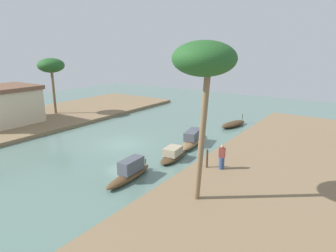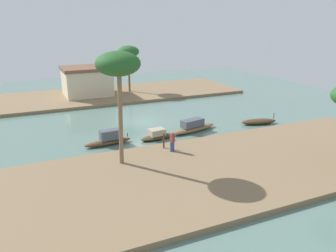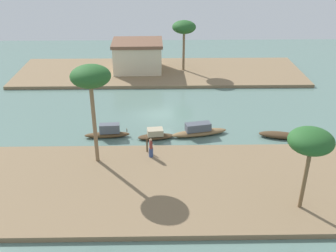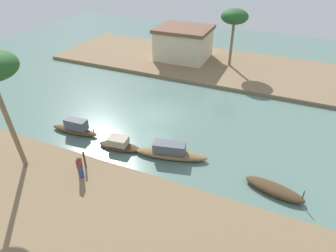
{
  "view_description": "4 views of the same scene",
  "coord_description": "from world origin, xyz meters",
  "px_view_note": "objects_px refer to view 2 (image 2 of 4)",
  "views": [
    {
      "loc": [
        -17.37,
        -16.94,
        8.14
      ],
      "look_at": [
        4.37,
        -1.85,
        0.94
      ],
      "focal_mm": 30.95,
      "sensor_mm": 36.0,
      "label": 1
    },
    {
      "loc": [
        -10.97,
        -32.02,
        10.4
      ],
      "look_at": [
        1.38,
        -4.02,
        0.54
      ],
      "focal_mm": 35.25,
      "sensor_mm": 36.0,
      "label": 2
    },
    {
      "loc": [
        0.05,
        -40.25,
        17.44
      ],
      "look_at": [
        0.74,
        -4.39,
        0.68
      ],
      "focal_mm": 44.98,
      "sensor_mm": 36.0,
      "label": 3
    },
    {
      "loc": [
        10.54,
        -21.19,
        13.87
      ],
      "look_at": [
        2.12,
        -2.14,
        0.66
      ],
      "focal_mm": 32.33,
      "sensor_mm": 36.0,
      "label": 4
    }
  ],
  "objects_px": {
    "sampan_near_left_bank": "(259,122)",
    "person_on_near_bank": "(172,143)",
    "palm_tree_right_tall": "(128,52)",
    "sampan_upstream_small": "(157,135)",
    "mooring_post": "(164,141)",
    "sampan_midstream": "(193,127)",
    "sampan_with_tall_canopy": "(109,139)",
    "palm_tree_left_near": "(118,66)",
    "riverside_building": "(87,81)"
  },
  "relations": [
    {
      "from": "sampan_with_tall_canopy",
      "to": "mooring_post",
      "type": "bearing_deg",
      "value": -47.83
    },
    {
      "from": "mooring_post",
      "to": "sampan_midstream",
      "type": "bearing_deg",
      "value": 38.65
    },
    {
      "from": "sampan_midstream",
      "to": "palm_tree_right_tall",
      "type": "height_order",
      "value": "palm_tree_right_tall"
    },
    {
      "from": "mooring_post",
      "to": "palm_tree_right_tall",
      "type": "distance_m",
      "value": 23.75
    },
    {
      "from": "sampan_with_tall_canopy",
      "to": "sampan_upstream_small",
      "type": "distance_m",
      "value": 4.4
    },
    {
      "from": "sampan_with_tall_canopy",
      "to": "person_on_near_bank",
      "type": "bearing_deg",
      "value": -51.74
    },
    {
      "from": "sampan_midstream",
      "to": "sampan_near_left_bank",
      "type": "height_order",
      "value": "sampan_midstream"
    },
    {
      "from": "mooring_post",
      "to": "palm_tree_right_tall",
      "type": "relative_size",
      "value": 0.19
    },
    {
      "from": "sampan_midstream",
      "to": "person_on_near_bank",
      "type": "relative_size",
      "value": 3.26
    },
    {
      "from": "person_on_near_bank",
      "to": "riverside_building",
      "type": "distance_m",
      "value": 23.95
    },
    {
      "from": "palm_tree_left_near",
      "to": "palm_tree_right_tall",
      "type": "xyz_separation_m",
      "value": [
        8.27,
        24.48,
        -1.47
      ]
    },
    {
      "from": "sampan_upstream_small",
      "to": "riverside_building",
      "type": "xyz_separation_m",
      "value": [
        -2.5,
        19.73,
        1.98
      ]
    },
    {
      "from": "sampan_near_left_bank",
      "to": "palm_tree_left_near",
      "type": "bearing_deg",
      "value": -151.19
    },
    {
      "from": "palm_tree_left_near",
      "to": "person_on_near_bank",
      "type": "bearing_deg",
      "value": 9.93
    },
    {
      "from": "sampan_upstream_small",
      "to": "mooring_post",
      "type": "bearing_deg",
      "value": -109.16
    },
    {
      "from": "person_on_near_bank",
      "to": "palm_tree_right_tall",
      "type": "bearing_deg",
      "value": 161.24
    },
    {
      "from": "sampan_midstream",
      "to": "sampan_near_left_bank",
      "type": "relative_size",
      "value": 1.37
    },
    {
      "from": "palm_tree_left_near",
      "to": "palm_tree_right_tall",
      "type": "distance_m",
      "value": 25.88
    },
    {
      "from": "mooring_post",
      "to": "riverside_building",
      "type": "relative_size",
      "value": 0.19
    },
    {
      "from": "sampan_near_left_bank",
      "to": "palm_tree_left_near",
      "type": "distance_m",
      "value": 18.32
    },
    {
      "from": "sampan_midstream",
      "to": "palm_tree_right_tall",
      "type": "bearing_deg",
      "value": 78.52
    },
    {
      "from": "sampan_near_left_bank",
      "to": "person_on_near_bank",
      "type": "relative_size",
      "value": 2.38
    },
    {
      "from": "sampan_upstream_small",
      "to": "sampan_midstream",
      "type": "bearing_deg",
      "value": 1.4
    },
    {
      "from": "mooring_post",
      "to": "palm_tree_left_near",
      "type": "height_order",
      "value": "palm_tree_left_near"
    },
    {
      "from": "sampan_near_left_bank",
      "to": "sampan_with_tall_canopy",
      "type": "bearing_deg",
      "value": -169.24
    },
    {
      "from": "palm_tree_right_tall",
      "to": "sampan_upstream_small",
      "type": "bearing_deg",
      "value": -100.34
    },
    {
      "from": "sampan_near_left_bank",
      "to": "person_on_near_bank",
      "type": "xyz_separation_m",
      "value": [
        -11.8,
        -4.03,
        0.82
      ]
    },
    {
      "from": "sampan_midstream",
      "to": "mooring_post",
      "type": "relative_size",
      "value": 4.31
    },
    {
      "from": "sampan_midstream",
      "to": "riverside_building",
      "type": "bearing_deg",
      "value": 96.01
    },
    {
      "from": "sampan_upstream_small",
      "to": "palm_tree_left_near",
      "type": "distance_m",
      "value": 9.81
    },
    {
      "from": "mooring_post",
      "to": "palm_tree_right_tall",
      "type": "height_order",
      "value": "palm_tree_right_tall"
    },
    {
      "from": "sampan_with_tall_canopy",
      "to": "riverside_building",
      "type": "xyz_separation_m",
      "value": [
        1.88,
        19.37,
        1.85
      ]
    },
    {
      "from": "sampan_with_tall_canopy",
      "to": "palm_tree_right_tall",
      "type": "relative_size",
      "value": 0.64
    },
    {
      "from": "sampan_with_tall_canopy",
      "to": "palm_tree_right_tall",
      "type": "height_order",
      "value": "palm_tree_right_tall"
    },
    {
      "from": "sampan_near_left_bank",
      "to": "palm_tree_left_near",
      "type": "xyz_separation_m",
      "value": [
        -16.14,
        -4.79,
        7.22
      ]
    },
    {
      "from": "person_on_near_bank",
      "to": "palm_tree_left_near",
      "type": "height_order",
      "value": "palm_tree_left_near"
    },
    {
      "from": "person_on_near_bank",
      "to": "palm_tree_right_tall",
      "type": "height_order",
      "value": "palm_tree_right_tall"
    },
    {
      "from": "riverside_building",
      "to": "mooring_post",
      "type": "bearing_deg",
      "value": -86.58
    },
    {
      "from": "person_on_near_bank",
      "to": "palm_tree_left_near",
      "type": "relative_size",
      "value": 0.21
    },
    {
      "from": "person_on_near_bank",
      "to": "mooring_post",
      "type": "bearing_deg",
      "value": -168.4
    },
    {
      "from": "sampan_with_tall_canopy",
      "to": "sampan_upstream_small",
      "type": "relative_size",
      "value": 1.22
    },
    {
      "from": "sampan_near_left_bank",
      "to": "mooring_post",
      "type": "height_order",
      "value": "mooring_post"
    },
    {
      "from": "sampan_with_tall_canopy",
      "to": "palm_tree_right_tall",
      "type": "xyz_separation_m",
      "value": [
        7.97,
        19.26,
        5.51
      ]
    },
    {
      "from": "sampan_near_left_bank",
      "to": "sampan_with_tall_canopy",
      "type": "xyz_separation_m",
      "value": [
        -15.84,
        0.43,
        0.24
      ]
    },
    {
      "from": "sampan_midstream",
      "to": "riverside_building",
      "type": "relative_size",
      "value": 0.81
    },
    {
      "from": "sampan_midstream",
      "to": "palm_tree_right_tall",
      "type": "distance_m",
      "value": 19.84
    },
    {
      "from": "person_on_near_bank",
      "to": "mooring_post",
      "type": "height_order",
      "value": "person_on_near_bank"
    },
    {
      "from": "sampan_near_left_bank",
      "to": "mooring_post",
      "type": "xyz_separation_m",
      "value": [
        -12.15,
        -3.12,
        0.74
      ]
    },
    {
      "from": "sampan_near_left_bank",
      "to": "sampan_upstream_small",
      "type": "distance_m",
      "value": 11.46
    },
    {
      "from": "riverside_building",
      "to": "palm_tree_left_near",
      "type": "bearing_deg",
      "value": -96.17
    }
  ]
}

